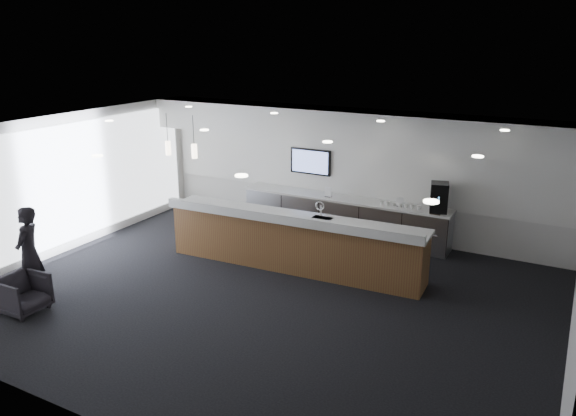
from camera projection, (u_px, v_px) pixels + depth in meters
The scene contains 25 objects.
ground at pixel (265, 296), 10.29m from camera, with size 10.00×10.00×0.00m, color black.
ceiling at pixel (262, 134), 9.39m from camera, with size 10.00×8.00×0.02m, color black.
back_wall at pixel (350, 171), 13.20m from camera, with size 10.00×0.02×3.00m, color silver.
left_wall at pixel (65, 184), 12.11m from camera, with size 0.02×8.00×3.00m, color silver.
soffit_bulkhead at pixel (344, 125), 12.48m from camera, with size 10.00×0.90×0.70m, color silver.
alcove_panel at pixel (350, 168), 13.15m from camera, with size 9.80×0.06×1.40m, color silver.
window_blinds_wall at pixel (66, 184), 12.09m from camera, with size 0.04×7.36×2.55m, color #A6B4C7.
back_credenza at pixel (343, 217), 13.20m from camera, with size 5.06×0.66×0.95m.
wall_tv at pixel (311, 162), 13.53m from camera, with size 1.05×0.08×0.62m.
pendant_left at pixel (182, 155), 11.38m from camera, with size 0.12×0.12×0.30m, color #FFE8C6.
pendant_right at pixel (155, 152), 11.70m from camera, with size 0.12×0.12×0.30m, color #FFE8C6.
ceiling_can_lights at pixel (262, 136), 9.40m from camera, with size 7.00×5.00×0.02m, color white, non-canonical shape.
service_counter at pixel (294, 241), 11.37m from camera, with size 5.47×1.16×1.49m.
coffee_machine at pixel (439, 197), 11.94m from camera, with size 0.46×0.53×0.64m.
info_sign_left at pixel (328, 192), 13.08m from camera, with size 0.17×0.02×0.24m, color white.
info_sign_right at pixel (400, 202), 12.35m from camera, with size 0.16×0.02×0.21m, color white.
armchair at pixel (23, 294), 9.63m from camera, with size 0.71×0.73×0.67m, color black.
lounge_guest at pixel (29, 253), 10.05m from camera, with size 0.62×0.41×1.70m, color black.
cup_0 at pixel (419, 208), 12.15m from camera, with size 0.09×0.09×0.09m, color white.
cup_1 at pixel (412, 207), 12.22m from camera, with size 0.09×0.09×0.09m, color white.
cup_2 at pixel (406, 206), 12.28m from camera, with size 0.09×0.09×0.09m, color white.
cup_3 at pixel (400, 205), 12.34m from camera, with size 0.09×0.09×0.09m, color white.
cup_4 at pixel (394, 204), 12.41m from camera, with size 0.09×0.09×0.09m, color white.
cup_5 at pixel (388, 203), 12.47m from camera, with size 0.09×0.09×0.09m, color white.
cup_6 at pixel (382, 202), 12.53m from camera, with size 0.09×0.09×0.09m, color white.
Camera 1 is at (4.82, -8.01, 4.61)m, focal length 35.00 mm.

